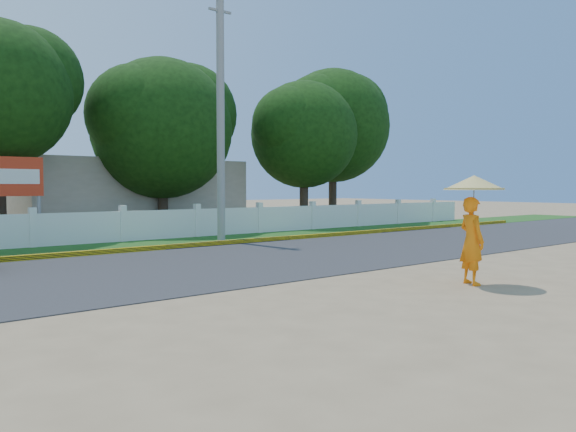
{
  "coord_description": "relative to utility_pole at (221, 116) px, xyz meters",
  "views": [
    {
      "loc": [
        -8.02,
        -7.77,
        1.96
      ],
      "look_at": [
        0.0,
        2.0,
        1.3
      ],
      "focal_mm": 35.0,
      "sensor_mm": 36.0,
      "label": 1
    }
  ],
  "objects": [
    {
      "name": "ground",
      "position": [
        -2.8,
        -9.16,
        -4.45
      ],
      "size": [
        120.0,
        120.0,
        0.0
      ],
      "primitive_type": "plane",
      "color": "#9E8460",
      "rests_on": "ground"
    },
    {
      "name": "road",
      "position": [
        -2.8,
        -4.66,
        -4.44
      ],
      "size": [
        60.0,
        7.0,
        0.02
      ],
      "primitive_type": "cube",
      "color": "#38383A",
      "rests_on": "ground"
    },
    {
      "name": "grass_verge",
      "position": [
        -2.8,
        0.59,
        -4.44
      ],
      "size": [
        60.0,
        3.5,
        0.03
      ],
      "primitive_type": "cube",
      "color": "#2D601E",
      "rests_on": "ground"
    },
    {
      "name": "curb",
      "position": [
        -2.8,
        -1.11,
        -4.37
      ],
      "size": [
        40.0,
        0.18,
        0.16
      ],
      "primitive_type": "cube",
      "color": "yellow",
      "rests_on": "ground"
    },
    {
      "name": "fence",
      "position": [
        -2.8,
        2.04,
        -3.9
      ],
      "size": [
        40.0,
        0.1,
        1.1
      ],
      "primitive_type": "cube",
      "color": "silver",
      "rests_on": "ground"
    },
    {
      "name": "building_near",
      "position": [
        0.2,
        8.84,
        -2.85
      ],
      "size": [
        10.0,
        6.0,
        3.2
      ],
      "primitive_type": "cube",
      "color": "#B7AD99",
      "rests_on": "ground"
    },
    {
      "name": "utility_pole",
      "position": [
        0.0,
        0.0,
        0.0
      ],
      "size": [
        0.28,
        0.28,
        8.91
      ],
      "primitive_type": "cylinder",
      "color": "gray",
      "rests_on": "ground"
    },
    {
      "name": "monk_with_parasol",
      "position": [
        -0.87,
        -10.63,
        -3.03
      ],
      "size": [
        1.2,
        1.2,
        2.19
      ],
      "color": "orange",
      "rests_on": "ground"
    },
    {
      "name": "billboard",
      "position": [
        -6.39,
        3.14,
        -2.31
      ],
      "size": [
        2.5,
        0.13,
        2.95
      ],
      "color": "gray",
      "rests_on": "ground"
    },
    {
      "name": "tree_row",
      "position": [
        -3.1,
        5.27,
        0.43
      ],
      "size": [
        34.55,
        7.25,
        8.4
      ],
      "color": "#473828",
      "rests_on": "ground"
    }
  ]
}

